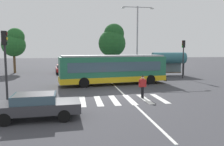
# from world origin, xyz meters

# --- Properties ---
(ground_plane) EXTENTS (160.00, 160.00, 0.00)m
(ground_plane) POSITION_xyz_m (0.00, 0.00, 0.00)
(ground_plane) COLOR #3D3D42
(city_transit_bus) EXTENTS (11.50, 4.13, 3.06)m
(city_transit_bus) POSITION_xyz_m (0.48, 4.91, 1.59)
(city_transit_bus) COLOR black
(city_transit_bus) RESTS_ON ground_plane
(pedestrian_crossing_street) EXTENTS (0.58, 0.39, 1.72)m
(pedestrian_crossing_street) POSITION_xyz_m (1.56, -1.94, 0.97)
(pedestrian_crossing_street) COLOR black
(pedestrian_crossing_street) RESTS_ON ground_plane
(foreground_sedan) EXTENTS (4.59, 2.07, 1.35)m
(foreground_sedan) POSITION_xyz_m (-5.43, -5.89, 0.77)
(foreground_sedan) COLOR black
(foreground_sedan) RESTS_ON ground_plane
(parked_car_red) EXTENTS (2.34, 4.68, 1.35)m
(parked_car_red) POSITION_xyz_m (-5.52, 16.55, 0.77)
(parked_car_red) COLOR black
(parked_car_red) RESTS_ON ground_plane
(parked_car_teal) EXTENTS (2.26, 4.66, 1.35)m
(parked_car_teal) POSITION_xyz_m (-2.67, 16.07, 0.77)
(parked_car_teal) COLOR black
(parked_car_teal) RESTS_ON ground_plane
(parked_car_silver) EXTENTS (2.25, 4.66, 1.35)m
(parked_car_silver) POSITION_xyz_m (-0.02, 16.26, 0.77)
(parked_car_silver) COLOR black
(parked_car_silver) RESTS_ON ground_plane
(parked_car_charcoal) EXTENTS (1.99, 4.56, 1.35)m
(parked_car_charcoal) POSITION_xyz_m (2.63, 16.17, 0.77)
(parked_car_charcoal) COLOR black
(parked_car_charcoal) RESTS_ON ground_plane
(parked_car_blue) EXTENTS (1.98, 4.55, 1.35)m
(parked_car_blue) POSITION_xyz_m (5.22, 16.21, 0.77)
(parked_car_blue) COLOR black
(parked_car_blue) RESTS_ON ground_plane
(parked_car_white) EXTENTS (2.30, 4.67, 1.35)m
(parked_car_white) POSITION_xyz_m (8.04, 16.22, 0.77)
(parked_car_white) COLOR black
(parked_car_white) RESTS_ON ground_plane
(traffic_light_near_corner) EXTENTS (0.33, 0.32, 4.82)m
(traffic_light_near_corner) POSITION_xyz_m (-7.80, -2.66, 3.23)
(traffic_light_near_corner) COLOR #28282B
(traffic_light_near_corner) RESTS_ON ground_plane
(traffic_light_far_corner) EXTENTS (0.33, 0.32, 4.79)m
(traffic_light_far_corner) POSITION_xyz_m (9.94, 8.16, 3.21)
(traffic_light_far_corner) COLOR #28282B
(traffic_light_far_corner) RESTS_ON ground_plane
(bus_stop_shelter) EXTENTS (4.69, 1.54, 3.25)m
(bus_stop_shelter) POSITION_xyz_m (9.32, 11.10, 2.42)
(bus_stop_shelter) COLOR #28282B
(bus_stop_shelter) RESTS_ON ground_plane
(twin_arm_street_lamp) EXTENTS (4.83, 0.32, 9.73)m
(twin_arm_street_lamp) POSITION_xyz_m (5.29, 12.92, 5.95)
(twin_arm_street_lamp) COLOR #939399
(twin_arm_street_lamp) RESTS_ON ground_plane
(background_tree_left) EXTENTS (3.58, 3.58, 6.96)m
(background_tree_left) POSITION_xyz_m (-12.81, 18.47, 4.72)
(background_tree_left) COLOR brown
(background_tree_left) RESTS_ON ground_plane
(background_tree_right) EXTENTS (4.77, 4.77, 8.20)m
(background_tree_right) POSITION_xyz_m (2.99, 20.69, 5.22)
(background_tree_right) COLOR brown
(background_tree_right) RESTS_ON ground_plane
(crosswalk_painted_stripes) EXTENTS (6.19, 3.20, 0.01)m
(crosswalk_painted_stripes) POSITION_xyz_m (-0.08, -2.31, 0.00)
(crosswalk_painted_stripes) COLOR silver
(crosswalk_painted_stripes) RESTS_ON ground_plane
(lane_center_line) EXTENTS (0.16, 24.00, 0.01)m
(lane_center_line) POSITION_xyz_m (0.46, 2.00, 0.00)
(lane_center_line) COLOR silver
(lane_center_line) RESTS_ON ground_plane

